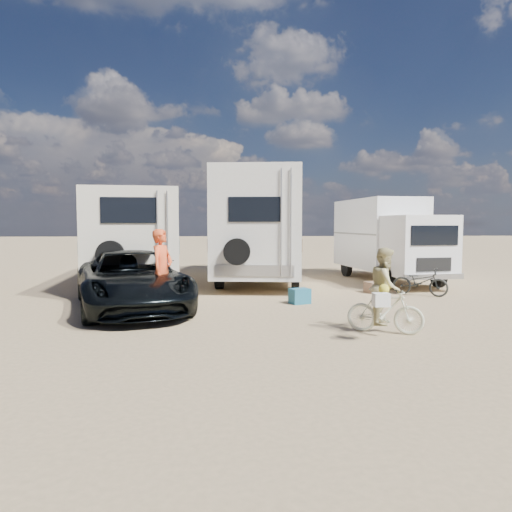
{
  "coord_description": "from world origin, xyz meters",
  "views": [
    {
      "loc": [
        -1.88,
        -10.31,
        2.16
      ],
      "look_at": [
        -0.99,
        2.0,
        1.3
      ],
      "focal_mm": 32.39,
      "sensor_mm": 36.0,
      "label": 1
    }
  ],
  "objects": [
    {
      "name": "rv_main",
      "position": [
        -0.43,
        7.21,
        1.98
      ],
      "size": [
        3.78,
        8.33,
        3.95
      ],
      "primitive_type": null,
      "rotation": [
        0.0,
        0.0,
        -0.13
      ],
      "color": "silver",
      "rests_on": "ground"
    },
    {
      "name": "rider_woman",
      "position": [
        1.32,
        -1.51,
        0.76
      ],
      "size": [
        0.83,
        0.91,
        1.52
      ],
      "primitive_type": "imported",
      "rotation": [
        0.0,
        0.0,
        1.14
      ],
      "color": "tan",
      "rests_on": "ground"
    },
    {
      "name": "crate",
      "position": [
        2.83,
        3.76,
        0.17
      ],
      "size": [
        0.54,
        0.54,
        0.34
      ],
      "primitive_type": "cube",
      "rotation": [
        0.0,
        0.0,
        0.3
      ],
      "color": "brown",
      "rests_on": "ground"
    },
    {
      "name": "bike_man",
      "position": [
        -3.29,
        0.51,
        0.44
      ],
      "size": [
        1.75,
        1.19,
        0.87
      ],
      "primitive_type": "imported",
      "rotation": [
        0.0,
        0.0,
        1.16
      ],
      "color": "orange",
      "rests_on": "ground"
    },
    {
      "name": "ground",
      "position": [
        0.0,
        0.0,
        0.0
      ],
      "size": [
        140.0,
        140.0,
        0.0
      ],
      "primitive_type": "plane",
      "color": "tan",
      "rests_on": "ground"
    },
    {
      "name": "bike_woman",
      "position": [
        1.32,
        -1.51,
        0.44
      ],
      "size": [
        1.52,
        1.0,
        0.89
      ],
      "primitive_type": "imported",
      "rotation": [
        0.0,
        0.0,
        1.14
      ],
      "color": "beige",
      "rests_on": "ground"
    },
    {
      "name": "box_truck",
      "position": [
        4.35,
        6.6,
        1.56
      ],
      "size": [
        2.72,
        6.37,
        3.12
      ],
      "primitive_type": null,
      "rotation": [
        0.0,
        0.0,
        0.1
      ],
      "color": "white",
      "rests_on": "ground"
    },
    {
      "name": "rv_left",
      "position": [
        -4.84,
        6.7,
        1.61
      ],
      "size": [
        3.47,
        8.28,
        3.22
      ],
      "primitive_type": null,
      "rotation": [
        0.0,
        0.0,
        0.09
      ],
      "color": "beige",
      "rests_on": "ground"
    },
    {
      "name": "cooler",
      "position": [
        0.2,
        1.98,
        0.21
      ],
      "size": [
        0.61,
        0.53,
        0.41
      ],
      "primitive_type": "cube",
      "rotation": [
        0.0,
        0.0,
        0.36
      ],
      "color": "#1F6583",
      "rests_on": "ground"
    },
    {
      "name": "rider_man",
      "position": [
        -3.29,
        0.51,
        0.93
      ],
      "size": [
        0.68,
        0.8,
        1.86
      ],
      "primitive_type": "imported",
      "rotation": [
        0.0,
        0.0,
        1.16
      ],
      "color": "#EF5326",
      "rests_on": "ground"
    },
    {
      "name": "bike_parked",
      "position": [
        4.05,
        3.08,
        0.42
      ],
      "size": [
        1.65,
        1.36,
        0.84
      ],
      "primitive_type": "imported",
      "rotation": [
        0.0,
        0.0,
        0.98
      ],
      "color": "black",
      "rests_on": "ground"
    },
    {
      "name": "dark_suv",
      "position": [
        -4.18,
        1.44,
        0.74
      ],
      "size": [
        3.99,
        5.84,
        1.48
      ],
      "primitive_type": "imported",
      "rotation": [
        0.0,
        0.0,
        0.31
      ],
      "color": "black",
      "rests_on": "ground"
    }
  ]
}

